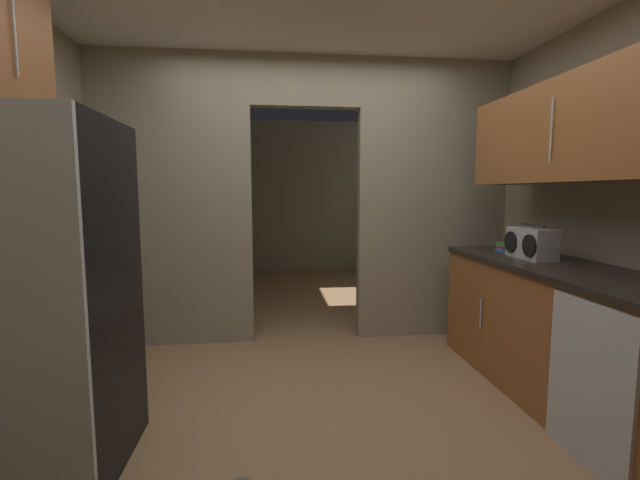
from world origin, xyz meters
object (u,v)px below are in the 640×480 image
boombox (531,243)px  book_stack (508,248)px  dishwasher (588,385)px  refrigerator (39,300)px

boombox → book_stack: size_ratio=2.52×
dishwasher → book_stack: size_ratio=5.47×
refrigerator → book_stack: (2.94, 1.02, 0.07)m
refrigerator → boombox: bearing=13.6°
dishwasher → boombox: (0.29, 0.98, 0.58)m
refrigerator → dishwasher: 2.69m
refrigerator → boombox: size_ratio=4.46×
refrigerator → book_stack: 3.11m
refrigerator → dishwasher: size_ratio=2.06×
book_stack → refrigerator: bearing=-160.9°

